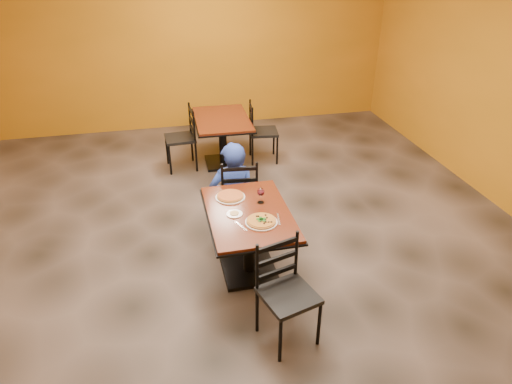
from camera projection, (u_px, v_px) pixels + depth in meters
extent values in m
cube|color=black|center=(240.00, 245.00, 5.31)|extent=(7.00, 8.00, 0.01)
cube|color=#C37815|center=(195.00, 43.00, 7.99)|extent=(7.00, 0.01, 3.00)
cube|color=#59180E|center=(249.00, 213.00, 4.53)|extent=(0.80, 1.20, 0.03)
cube|color=black|center=(249.00, 215.00, 4.54)|extent=(0.83, 1.23, 0.02)
cylinder|color=black|center=(249.00, 243.00, 4.71)|extent=(0.12, 0.12, 0.66)
cube|color=black|center=(249.00, 270.00, 4.88)|extent=(0.55, 0.55, 0.04)
cube|color=#59180E|center=(222.00, 119.00, 6.86)|extent=(0.82, 1.21, 0.03)
cube|color=black|center=(222.00, 121.00, 6.88)|extent=(0.85, 1.24, 0.02)
cylinder|color=black|center=(223.00, 141.00, 7.04)|extent=(0.12, 0.12, 0.66)
cube|color=black|center=(224.00, 162.00, 7.21)|extent=(0.56, 0.56, 0.04)
imported|color=navy|center=(233.00, 185.00, 5.43)|extent=(0.58, 0.39, 1.09)
cylinder|color=white|center=(261.00, 222.00, 4.35)|extent=(0.31, 0.31, 0.01)
cylinder|color=maroon|center=(261.00, 221.00, 4.34)|extent=(0.28, 0.28, 0.02)
cylinder|color=white|center=(230.00, 197.00, 4.77)|extent=(0.31, 0.31, 0.01)
cylinder|color=orange|center=(230.00, 196.00, 4.76)|extent=(0.28, 0.28, 0.02)
cylinder|color=white|center=(234.00, 214.00, 4.48)|extent=(0.16, 0.16, 0.01)
cylinder|color=tan|center=(234.00, 213.00, 4.47)|extent=(0.09, 0.09, 0.01)
cube|color=silver|center=(241.00, 226.00, 4.29)|extent=(0.09, 0.18, 0.00)
cube|color=silver|center=(279.00, 219.00, 4.40)|extent=(0.05, 0.21, 0.00)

